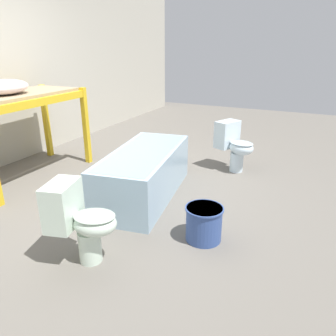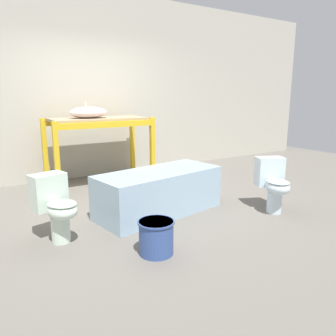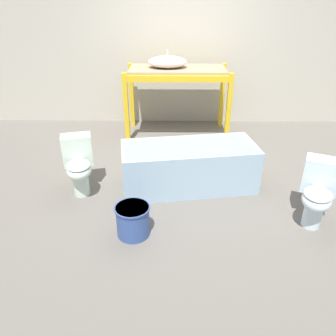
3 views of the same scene
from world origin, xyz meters
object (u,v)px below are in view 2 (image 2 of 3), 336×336
Objects in this scene: toilet_far at (56,204)px; bucket_white at (156,237)px; sink_basin at (88,112)px; bathtub_main at (159,189)px; toilet_near at (273,182)px.

toilet_far is 1.08m from bucket_white.
toilet_far is (-1.00, -1.83, -0.80)m from sink_basin.
bathtub_main is 1.44m from toilet_near.
toilet_far reaches higher than bucket_white.
bathtub_main is 2.47× the size of toilet_near.
toilet_far is 1.97× the size of bucket_white.
toilet_near is (1.25, -0.71, 0.07)m from bathtub_main.
sink_basin is 0.36× the size of bathtub_main.
toilet_near is 1.85m from bucket_white.
toilet_near is at bearing -27.33° from toilet_far.
bucket_white is (0.70, -0.79, -0.21)m from toilet_far.
toilet_near is 1.00× the size of toilet_far.
bucket_white is (-0.30, -2.62, -1.01)m from sink_basin.
toilet_near is 1.97× the size of bucket_white.
toilet_far is (-1.28, -0.14, 0.07)m from bathtub_main.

